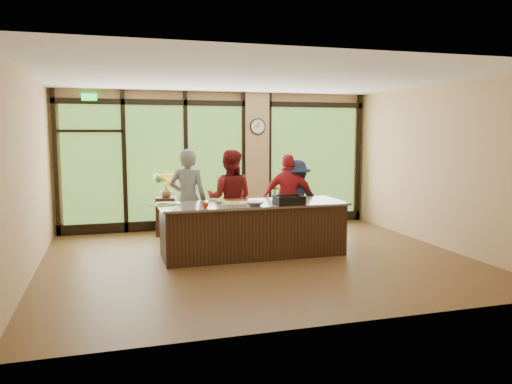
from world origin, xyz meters
TOP-DOWN VIEW (x-y plane):
  - floor at (0.00, 0.00)m, footprint 7.00×7.00m
  - ceiling at (0.00, 0.00)m, footprint 7.00×7.00m
  - back_wall at (0.00, 3.00)m, footprint 7.00×0.00m
  - left_wall at (-3.50, 0.00)m, footprint 0.00×6.00m
  - right_wall at (3.50, 0.00)m, footprint 0.00×6.00m
  - window_wall at (0.16, 2.95)m, footprint 6.90×0.12m
  - island_base at (0.00, 0.30)m, footprint 3.10×1.00m
  - countertop at (0.00, 0.30)m, footprint 3.20×1.10m
  - wall_clock at (0.85, 2.87)m, footprint 0.36×0.04m
  - cook_left at (-1.00, 1.09)m, footprint 0.77×0.63m
  - cook_midleft at (-0.22, 1.07)m, footprint 1.07×0.96m
  - cook_midright at (0.93, 1.03)m, footprint 1.08×0.67m
  - cook_right at (1.10, 1.11)m, footprint 1.12×0.76m
  - roasting_pan at (0.51, -0.09)m, footprint 0.47×0.37m
  - mixing_bowl at (-0.07, -0.04)m, footprint 0.37×0.37m
  - cutting_board_left at (-1.50, 0.47)m, footprint 0.52×0.46m
  - cutting_board_center at (-0.32, 0.32)m, footprint 0.49×0.41m
  - cutting_board_right at (0.65, 0.45)m, footprint 0.52×0.45m
  - prep_bowl_near at (-0.55, 0.41)m, footprint 0.20×0.20m
  - prep_bowl_mid at (0.41, 0.19)m, footprint 0.16×0.16m
  - prep_bowl_far at (0.49, 0.50)m, footprint 0.13×0.13m
  - red_ramekin at (-0.90, -0.05)m, footprint 0.13×0.13m
  - flower_stand at (-1.25, 2.42)m, footprint 0.48×0.48m
  - flower_vase at (-1.25, 2.42)m, footprint 0.26×0.26m
  - bar_cart at (1.60, 2.75)m, footprint 0.80×0.63m

SIDE VIEW (x-z plane):
  - floor at x=0.00m, z-range 0.00..0.00m
  - flower_stand at x=-1.25m, z-range 0.00..0.79m
  - island_base at x=0.00m, z-range 0.00..0.88m
  - bar_cart at x=1.60m, z-range 0.10..1.06m
  - cook_right at x=1.10m, z-range 0.00..1.60m
  - cook_midright at x=0.93m, z-range 0.00..1.71m
  - countertop at x=0.00m, z-range 0.88..0.92m
  - cook_midleft at x=-0.22m, z-range 0.00..1.80m
  - cook_left at x=-1.00m, z-range 0.00..1.83m
  - flower_vase at x=-1.25m, z-range 0.79..1.04m
  - cutting_board_left at x=-1.50m, z-range 0.92..0.93m
  - cutting_board_right at x=0.65m, z-range 0.92..0.93m
  - cutting_board_center at x=-0.32m, z-range 0.92..0.93m
  - prep_bowl_far at x=0.49m, z-range 0.92..0.95m
  - prep_bowl_mid at x=0.41m, z-range 0.92..0.96m
  - prep_bowl_near at x=-0.55m, z-range 0.92..0.97m
  - mixing_bowl at x=-0.07m, z-range 0.92..0.99m
  - roasting_pan at x=0.51m, z-range 0.92..1.00m
  - red_ramekin at x=-0.90m, z-range 0.92..1.00m
  - window_wall at x=0.16m, z-range -0.11..2.89m
  - back_wall at x=0.00m, z-range -2.00..5.00m
  - left_wall at x=-3.50m, z-range -1.50..4.50m
  - right_wall at x=3.50m, z-range -1.50..4.50m
  - wall_clock at x=0.85m, z-range 2.07..2.43m
  - ceiling at x=0.00m, z-range 3.00..3.00m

